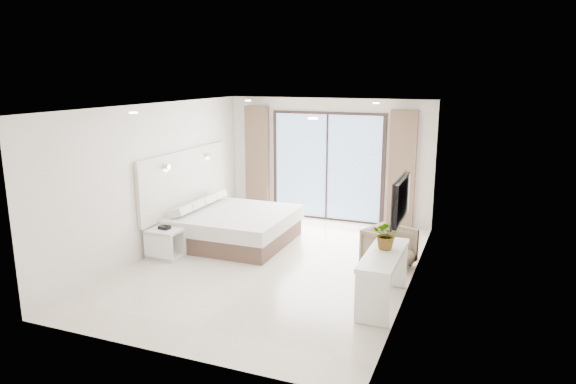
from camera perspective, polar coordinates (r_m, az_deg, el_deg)
name	(u,v)px	position (r m, az deg, el deg)	size (l,w,h in m)	color
ground	(273,265)	(8.89, -1.66, -8.11)	(6.20, 6.20, 0.00)	beige
room_shell	(280,166)	(9.28, -0.85, 2.93)	(4.62, 6.22, 2.72)	silver
bed	(233,226)	(10.04, -6.16, -3.79)	(2.17, 2.06, 0.74)	brown
nightstand	(165,243)	(9.42, -13.48, -5.56)	(0.58, 0.48, 0.52)	white
phone	(164,227)	(9.34, -13.56, -3.85)	(0.18, 0.14, 0.06)	black
console_desk	(383,267)	(7.39, 10.54, -8.19)	(0.48, 1.52, 0.77)	white
plant	(387,237)	(7.42, 10.92, -4.96)	(0.40, 0.44, 0.35)	#33662D
armchair	(389,245)	(8.90, 11.19, -5.84)	(0.72, 0.67, 0.74)	#8E7C5D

